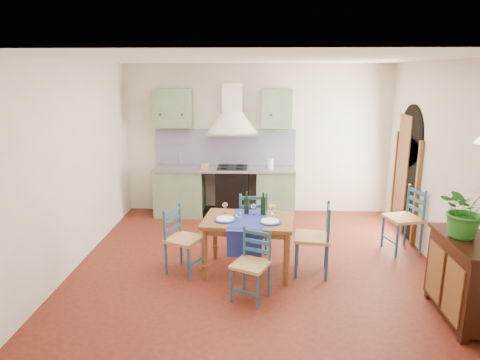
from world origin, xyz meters
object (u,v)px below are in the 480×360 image
at_px(dining_table, 249,225).
at_px(potted_plant, 466,209).
at_px(chair_near, 252,264).
at_px(sideboard, 466,277).

bearing_deg(dining_table, potted_plant, -22.94).
xyz_separation_m(dining_table, potted_plant, (2.31, -0.98, 0.57)).
bearing_deg(chair_near, sideboard, -8.96).
xyz_separation_m(dining_table, sideboard, (2.36, -1.07, -0.16)).
distance_m(dining_table, sideboard, 2.59).
bearing_deg(potted_plant, sideboard, -61.27).
bearing_deg(dining_table, sideboard, -24.37).
height_order(dining_table, potted_plant, potted_plant).
bearing_deg(dining_table, chair_near, -85.68).
relative_size(dining_table, sideboard, 1.20).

